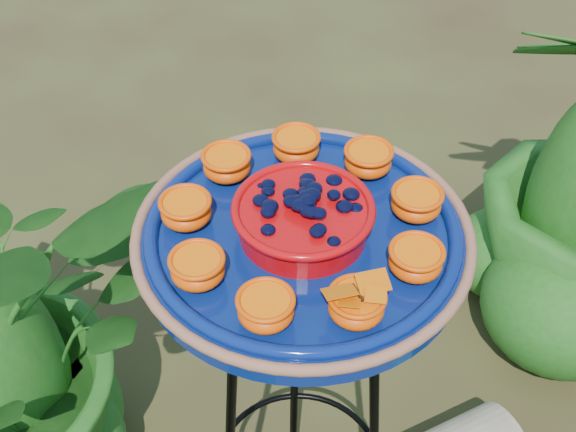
% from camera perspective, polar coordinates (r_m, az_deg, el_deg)
% --- Properties ---
extents(tripod_stand, '(0.41, 0.41, 0.90)m').
position_cam_1_polar(tripod_stand, '(1.42, 0.86, -12.64)').
color(tripod_stand, black).
rests_on(tripod_stand, ground).
extents(feeder_dish, '(0.58, 0.58, 0.11)m').
position_cam_1_polar(feeder_dish, '(1.12, 1.07, -1.21)').
color(feeder_dish, navy).
rests_on(feeder_dish, tripod_stand).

